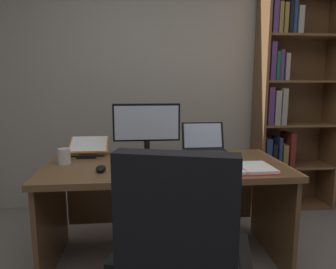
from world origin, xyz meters
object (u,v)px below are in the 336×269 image
object	(u,v)px
reading_stand_with_book	(89,146)
pen	(194,158)
laptop	(205,147)
computer_mouse	(101,169)
monitor	(147,129)
open_binder	(240,168)
keyboard	(149,169)
coffee_mug	(64,156)
desk	(165,187)
bookshelf	(287,107)
notepad	(192,160)

from	to	relation	value
reading_stand_with_book	pen	distance (m)	0.82
laptop	computer_mouse	distance (m)	0.87
monitor	computer_mouse	size ratio (longest dim) A/B	4.91
reading_stand_with_book	open_binder	bearing A→B (deg)	-27.15
keyboard	coffee_mug	distance (m)	0.61
desk	keyboard	distance (m)	0.34
open_binder	bookshelf	bearing A→B (deg)	51.58
desk	pen	bearing A→B (deg)	-2.42
notepad	open_binder	bearing A→B (deg)	-46.13
notepad	coffee_mug	xyz separation A→B (m)	(-0.89, -0.01, 0.05)
pen	laptop	bearing A→B (deg)	58.70
desk	coffee_mug	world-z (taller)	coffee_mug
open_binder	coffee_mug	distance (m)	1.18
bookshelf	computer_mouse	world-z (taller)	bookshelf
laptop	pen	world-z (taller)	laptop
coffee_mug	desk	bearing A→B (deg)	1.91
bookshelf	keyboard	xyz separation A→B (m)	(-1.41, -1.04, -0.30)
reading_stand_with_book	computer_mouse	bearing A→B (deg)	-72.80
keyboard	desk	bearing A→B (deg)	62.68
keyboard	notepad	world-z (taller)	keyboard
desk	reading_stand_with_book	bearing A→B (deg)	156.97
desk	monitor	bearing A→B (deg)	123.33
notepad	laptop	bearing A→B (deg)	54.70
reading_stand_with_book	notepad	size ratio (longest dim) A/B	1.42
bookshelf	pen	xyz separation A→B (m)	(-1.08, -0.81, -0.30)
coffee_mug	pen	bearing A→B (deg)	0.89
bookshelf	keyboard	size ratio (longest dim) A/B	5.11
bookshelf	notepad	size ratio (longest dim) A/B	10.22
computer_mouse	notepad	bearing A→B (deg)	20.22
computer_mouse	reading_stand_with_book	world-z (taller)	reading_stand_with_book
notepad	pen	xyz separation A→B (m)	(0.02, 0.00, 0.01)
computer_mouse	desk	bearing A→B (deg)	29.21
open_binder	notepad	distance (m)	0.38
desk	computer_mouse	size ratio (longest dim) A/B	15.77
bookshelf	computer_mouse	xyz separation A→B (m)	(-1.71, -1.04, -0.30)
laptop	keyboard	xyz separation A→B (m)	(-0.46, -0.43, -0.04)
bookshelf	laptop	size ratio (longest dim) A/B	6.30
open_binder	pen	size ratio (longest dim) A/B	3.05
monitor	coffee_mug	size ratio (longest dim) A/B	4.75
desk	laptop	world-z (taller)	laptop
bookshelf	reading_stand_with_book	bearing A→B (deg)	-163.16
reading_stand_with_book	laptop	bearing A→B (deg)	-3.27
monitor	pen	xyz separation A→B (m)	(0.34, -0.19, -0.19)
monitor	coffee_mug	world-z (taller)	monitor
bookshelf	computer_mouse	size ratio (longest dim) A/B	20.65
monitor	keyboard	size ratio (longest dim) A/B	1.22
desk	notepad	world-z (taller)	notepad
monitor	reading_stand_with_book	world-z (taller)	monitor
pen	computer_mouse	bearing A→B (deg)	-160.36
bookshelf	notepad	xyz separation A→B (m)	(-1.10, -0.81, -0.31)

